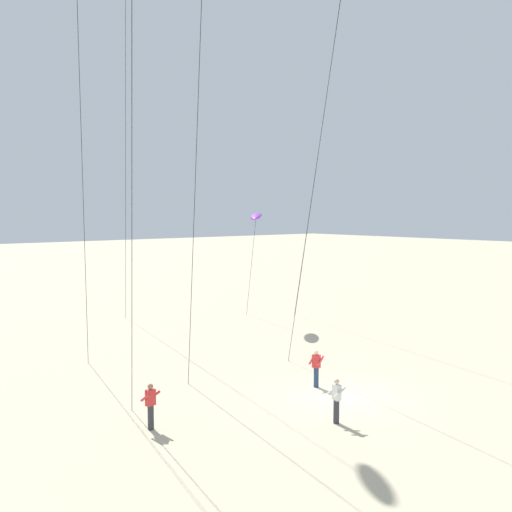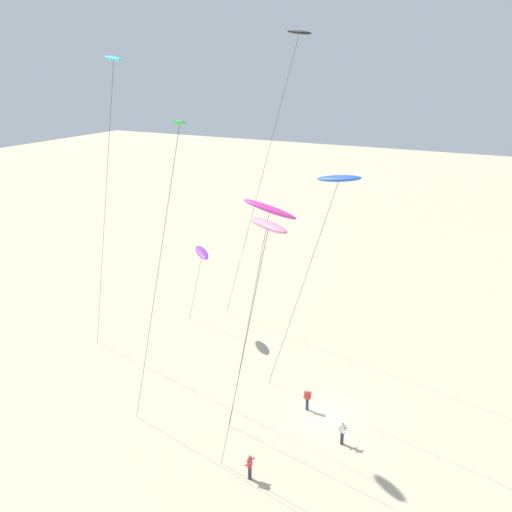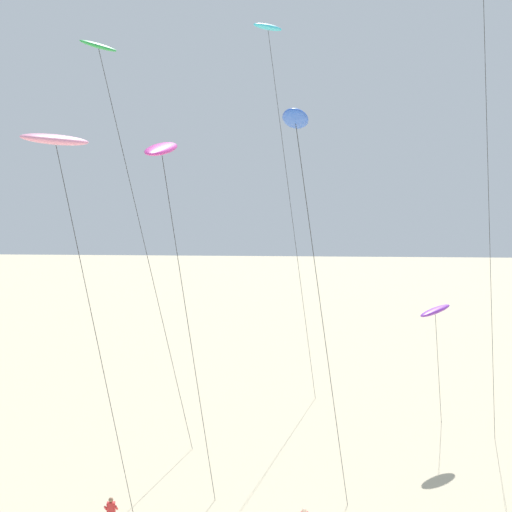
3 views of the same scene
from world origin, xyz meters
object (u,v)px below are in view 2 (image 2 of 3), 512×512
at_px(kite_blue, 338,180).
at_px(kite_cyan, 113,63).
at_px(kite_magenta, 269,210).
at_px(kite_flyer_middle, 307,399).
at_px(kite_pink, 268,227).
at_px(kite_flyer_nearest, 342,432).
at_px(kite_flyer_furthest, 250,466).
at_px(kite_black, 297,41).
at_px(kite_purple, 202,253).
at_px(kite_green, 178,135).

bearing_deg(kite_blue, kite_cyan, 96.74).
bearing_deg(kite_magenta, kite_flyer_middle, -3.82).
relative_size(kite_pink, kite_cyan, 0.69).
height_order(kite_cyan, kite_flyer_nearest, kite_cyan).
relative_size(kite_magenta, kite_blue, 0.96).
bearing_deg(kite_flyer_furthest, kite_black, 15.31).
distance_m(kite_pink, kite_flyer_middle, 17.94).
distance_m(kite_cyan, kite_purple, 18.68).
relative_size(kite_magenta, kite_flyer_nearest, 9.90).
bearing_deg(kite_cyan, kite_blue, -83.26).
relative_size(kite_green, kite_blue, 1.21).
distance_m(kite_black, kite_purple, 19.50).
xyz_separation_m(kite_cyan, kite_flyer_middle, (2.16, -13.36, -22.51)).
bearing_deg(kite_purple, kite_flyer_middle, -119.47).
bearing_deg(kite_pink, kite_flyer_middle, 8.05).
distance_m(kite_magenta, kite_flyer_middle, 16.07).
xyz_separation_m(kite_magenta, kite_black, (13.18, 4.26, 8.95)).
bearing_deg(kite_blue, kite_flyer_furthest, 165.15).
xyz_separation_m(kite_black, kite_flyer_middle, (-7.50, -4.64, -23.98)).
xyz_separation_m(kite_blue, kite_cyan, (-1.77, 14.99, 6.60)).
bearing_deg(kite_pink, kite_blue, -2.01).
height_order(kite_cyan, kite_flyer_furthest, kite_cyan).
distance_m(kite_green, kite_magenta, 6.30).
bearing_deg(kite_blue, kite_flyer_middle, 76.55).
bearing_deg(kite_flyer_nearest, kite_blue, 40.95).
relative_size(kite_green, kite_flyer_furthest, 12.55).
distance_m(kite_black, kite_blue, 12.91).
bearing_deg(kite_purple, kite_flyer_nearest, -120.80).
xyz_separation_m(kite_purple, kite_flyer_nearest, (-10.03, -16.82, -6.56)).
relative_size(kite_pink, kite_purple, 2.10).
xyz_separation_m(kite_cyan, kite_purple, (9.72, 0.03, -15.95)).
distance_m(kite_magenta, kite_flyer_furthest, 15.21).
distance_m(kite_blue, kite_flyer_middle, 15.99).
height_order(kite_blue, kite_flyer_furthest, kite_blue).
bearing_deg(kite_magenta, kite_pink, -154.93).
xyz_separation_m(kite_blue, kite_flyer_furthest, (-7.62, 2.02, -15.91)).
distance_m(kite_green, kite_flyer_middle, 21.53).
relative_size(kite_green, kite_magenta, 1.27).
relative_size(kite_purple, kite_flyer_middle, 4.72).
xyz_separation_m(kite_magenta, kite_pink, (-3.63, -1.70, 0.24)).
distance_m(kite_cyan, kite_flyer_middle, 26.26).
height_order(kite_green, kite_flyer_nearest, kite_green).
distance_m(kite_purple, kite_flyer_furthest, 21.32).
bearing_deg(kite_purple, kite_blue, -117.91).
relative_size(kite_blue, kite_cyan, 0.72).
bearing_deg(kite_black, kite_cyan, 137.92).
bearing_deg(kite_pink, kite_purple, 41.07).
bearing_deg(kite_blue, kite_black, 38.47).
bearing_deg(kite_magenta, kite_flyer_furthest, 179.71).
bearing_deg(kite_purple, kite_magenta, -135.52).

